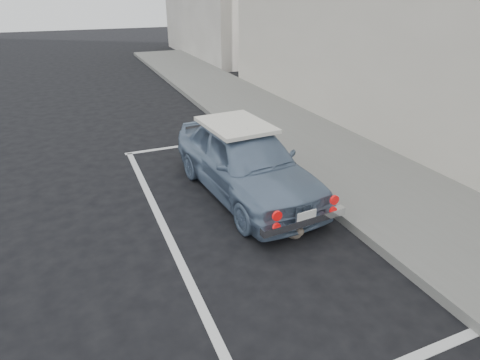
% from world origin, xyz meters
% --- Properties ---
extents(ground, '(80.00, 80.00, 0.00)m').
position_xyz_m(ground, '(0.00, 0.00, 0.00)').
color(ground, black).
rests_on(ground, ground).
extents(sidewalk, '(2.80, 40.00, 0.15)m').
position_xyz_m(sidewalk, '(3.20, 2.00, 0.07)').
color(sidewalk, slate).
rests_on(sidewalk, ground).
extents(pline_front, '(3.00, 0.12, 0.01)m').
position_xyz_m(pline_front, '(0.50, 6.50, 0.00)').
color(pline_front, silver).
rests_on(pline_front, ground).
extents(pline_side, '(0.12, 7.00, 0.01)m').
position_xyz_m(pline_side, '(-0.90, 3.00, 0.00)').
color(pline_side, silver).
rests_on(pline_side, ground).
extents(retro_coupe, '(1.83, 3.93, 1.30)m').
position_xyz_m(retro_coupe, '(0.80, 3.63, 0.66)').
color(retro_coupe, '#6D85A3').
rests_on(retro_coupe, ground).
extents(cat, '(0.32, 0.46, 0.26)m').
position_xyz_m(cat, '(0.87, 1.95, 0.12)').
color(cat, '#706655').
rests_on(cat, ground).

